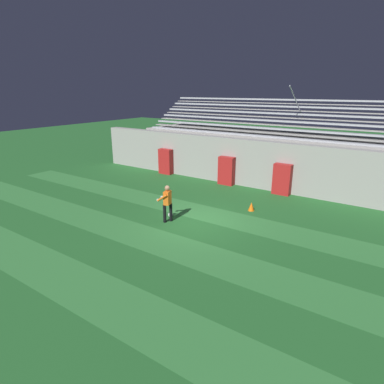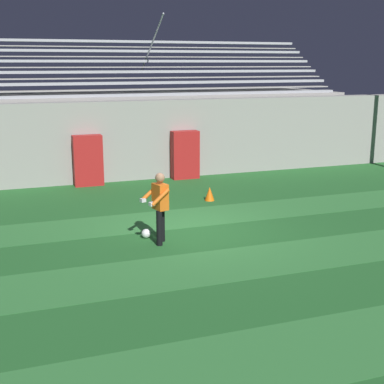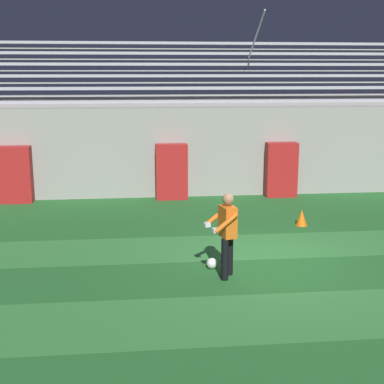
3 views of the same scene
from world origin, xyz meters
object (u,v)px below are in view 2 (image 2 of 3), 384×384
(padding_pillar_gate_right, at_px, (185,155))
(goalkeeper, at_px, (160,204))
(traffic_cone, at_px, (210,194))
(padding_pillar_gate_left, at_px, (88,161))
(soccer_ball, at_px, (146,234))

(padding_pillar_gate_right, distance_m, goalkeeper, 7.22)
(goalkeeper, bearing_deg, traffic_cone, 52.82)
(padding_pillar_gate_left, height_order, padding_pillar_gate_right, same)
(padding_pillar_gate_left, height_order, goalkeeper, padding_pillar_gate_left)
(padding_pillar_gate_left, xyz_separation_m, goalkeeper, (0.63, -6.63, 0.09))
(traffic_cone, bearing_deg, padding_pillar_gate_left, 133.72)
(padding_pillar_gate_right, xyz_separation_m, goalkeeper, (-2.85, -6.63, 0.09))
(padding_pillar_gate_left, bearing_deg, padding_pillar_gate_right, 0.00)
(goalkeeper, xyz_separation_m, soccer_ball, (-0.21, 0.49, -0.84))
(padding_pillar_gate_right, xyz_separation_m, soccer_ball, (-3.06, -6.14, -0.75))
(soccer_ball, height_order, traffic_cone, traffic_cone)
(padding_pillar_gate_right, relative_size, goalkeeper, 1.03)
(padding_pillar_gate_left, bearing_deg, goalkeeper, -84.60)
(padding_pillar_gate_left, bearing_deg, soccer_ball, -86.12)
(goalkeeper, distance_m, soccer_ball, 1.00)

